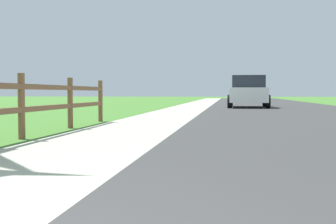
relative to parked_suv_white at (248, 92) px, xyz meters
The scene contains 5 objects.
ground_plane 3.30m from the parked_suv_white, 127.94° to the left, with size 120.00×120.00×0.00m, color #42772C.
road_asphalt 4.84m from the parked_suv_white, 71.38° to the left, with size 7.00×66.00×0.01m, color #363636.
curb_concrete 6.77m from the parked_suv_white, 137.66° to the left, with size 6.00×66.00×0.01m, color #A9AE97.
grass_verge 7.94m from the parked_suv_white, 145.01° to the left, with size 5.00×66.00×0.00m, color #42772C.
parked_suv_white is the anchor object (origin of this frame).
Camera 1 is at (1.01, -1.08, 0.74)m, focal length 49.28 mm.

